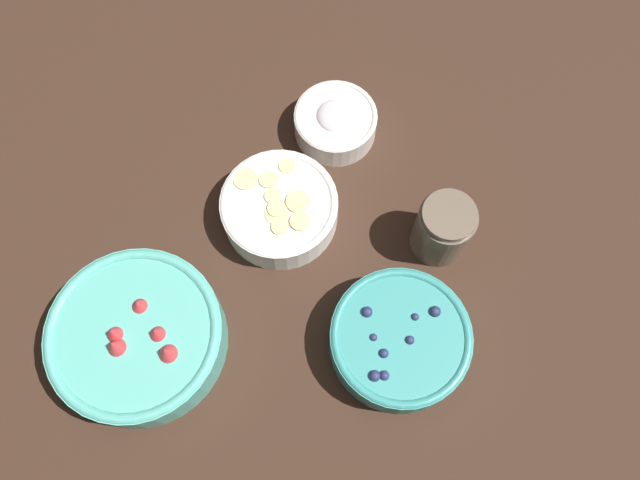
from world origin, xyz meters
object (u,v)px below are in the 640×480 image
bowl_bananas (280,208)px  jar_chocolate (443,229)px  bowl_cream (335,122)px  bowl_strawberries (137,336)px  bowl_blueberries (400,339)px

bowl_bananas → jar_chocolate: size_ratio=1.66×
bowl_bananas → bowl_cream: size_ratio=1.33×
bowl_strawberries → bowl_cream: bearing=20.9°
bowl_blueberries → bowl_bananas: 0.25m
bowl_strawberries → bowl_bananas: 0.26m
bowl_strawberries → jar_chocolate: size_ratio=2.28×
bowl_blueberries → jar_chocolate: (0.13, 0.10, 0.01)m
jar_chocolate → bowl_blueberries: bearing=-143.7°
bowl_bananas → bowl_strawberries: bearing=-164.8°
bowl_strawberries → jar_chocolate: (0.42, -0.08, 0.01)m
bowl_strawberries → bowl_bananas: bowl_strawberries is taller
bowl_bananas → bowl_cream: (0.14, 0.08, -0.00)m
jar_chocolate → bowl_cream: bearing=98.2°
bowl_cream → bowl_strawberries: bearing=-159.1°
bowl_strawberries → bowl_cream: 0.42m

